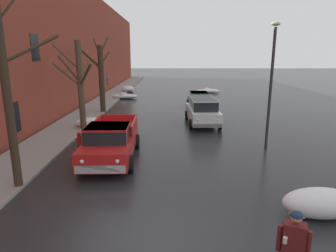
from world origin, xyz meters
TOP-DOWN VIEW (x-y plane):
  - ground_plane at (0.00, 0.00)m, footprint 200.00×200.00m
  - left_sidewalk_slab at (-6.26, 18.00)m, footprint 2.64×80.00m
  - brick_townhouse_facade at (-8.08, 18.00)m, footprint 0.63×80.00m
  - snow_bank_near_corner_left at (-4.89, 31.13)m, footprint 1.69×1.41m
  - snow_bank_along_left_kerb at (4.72, 1.41)m, footprint 2.25×1.11m
  - snow_bank_mid_block_left at (-4.69, 12.26)m, footprint 2.10×1.17m
  - snow_bank_near_corner_right at (5.28, 30.44)m, footprint 3.07×0.93m
  - snow_bank_along_right_kerb at (-4.49, 25.39)m, footprint 2.76×1.28m
  - bare_tree_at_the_corner at (-5.05, 3.27)m, footprint 2.76×3.37m
  - bare_tree_second_along_sidewalk at (-5.13, 11.57)m, footprint 2.76×3.44m
  - bare_tree_mid_block at (-5.14, 17.41)m, footprint 1.96×2.66m
  - pickup_truck_red_approaching_near_lane at (-2.31, 6.23)m, footprint 2.33×5.36m
  - suv_white_parked_kerbside_close at (2.61, 13.27)m, footprint 2.16×4.81m
  - sedan_green_parked_kerbside_mid at (3.04, 19.60)m, footprint 2.00×4.36m
  - pedestrian_with_coffee at (2.72, -1.35)m, footprint 0.62×0.41m
  - fire_hydrant at (-4.47, 8.54)m, footprint 0.42×0.22m
  - street_lamp_post at (5.25, 7.87)m, footprint 0.44×0.24m

SIDE VIEW (x-z plane):
  - ground_plane at x=0.00m, z-range 0.00..0.00m
  - left_sidewalk_slab at x=-6.26m, z-range 0.00..0.12m
  - snow_bank_near_corner_right at x=5.28m, z-range -0.06..0.58m
  - snow_bank_along_right_kerb at x=-4.49m, z-range -0.08..0.64m
  - snow_bank_mid_block_left at x=-4.69m, z-range -0.01..0.66m
  - fire_hydrant at x=-4.47m, z-range 0.00..0.71m
  - snow_bank_near_corner_left at x=-4.89m, z-range -0.02..0.81m
  - snow_bank_along_left_kerb at x=4.72m, z-range -0.02..0.85m
  - sedan_green_parked_kerbside_mid at x=3.04m, z-range 0.04..1.46m
  - pickup_truck_red_approaching_near_lane at x=-2.31m, z-range 0.00..1.76m
  - suv_white_parked_kerbside_close at x=2.61m, z-range 0.08..1.90m
  - pedestrian_with_coffee at x=2.72m, z-range 0.16..1.92m
  - bare_tree_second_along_sidewalk at x=-5.13m, z-range 0.19..5.71m
  - bare_tree_mid_block at x=-5.14m, z-range 0.00..6.14m
  - street_lamp_post at x=5.25m, z-range 0.36..6.52m
  - bare_tree_at_the_corner at x=-5.05m, z-range 0.29..7.51m
  - brick_townhouse_facade at x=-8.08m, z-range 0.00..11.18m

